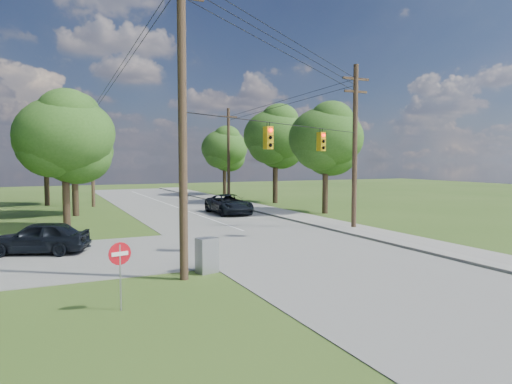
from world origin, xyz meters
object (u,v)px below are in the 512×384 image
car_cross_dark (39,237)px  control_cabinet (207,255)px  pole_north_w (92,153)px  car_main_north (229,204)px  pole_sw (182,111)px  pole_ne (355,144)px  do_not_enter_sign (120,260)px  pole_north_e (229,154)px

car_cross_dark → control_cabinet: size_ratio=3.25×
pole_north_w → car_cross_dark: bearing=-101.5°
car_main_north → control_cabinet: (-8.05, -17.96, -0.13)m
pole_sw → control_cabinet: 5.67m
pole_north_w → car_cross_dark: size_ratio=2.21×
pole_ne → car_cross_dark: pole_ne is taller
pole_sw → pole_ne: pole_sw is taller
car_cross_dark → do_not_enter_sign: do_not_enter_sign is taller
pole_north_w → do_not_enter_sign: size_ratio=4.90×
pole_ne → control_cabinet: 15.02m
pole_sw → do_not_enter_sign: (-2.69, -2.63, -4.72)m
pole_ne → car_main_north: 12.67m
pole_north_w → pole_north_e: bearing=0.0°
car_main_north → control_cabinet: car_main_north is taller
pole_ne → pole_north_e: pole_ne is taller
pole_north_e → control_cabinet: 31.85m
pole_ne → control_cabinet: (-12.40, -7.00, -4.77)m
pole_north_w → do_not_enter_sign: pole_north_w is taller
pole_north_w → pole_sw: bearing=-89.2°
pole_sw → control_cabinet: size_ratio=8.62×
car_cross_dark → control_cabinet: bearing=63.0°
pole_north_w → car_main_north: size_ratio=1.75×
pole_ne → car_main_north: (-4.35, 10.96, -4.64)m
pole_north_e → pole_sw: bearing=-114.5°
pole_ne → control_cabinet: bearing=-150.6°
pole_sw → do_not_enter_sign: bearing=-135.6°
pole_ne → do_not_enter_sign: bearing=-147.7°
pole_north_e → pole_north_w: bearing=180.0°
pole_ne → car_cross_dark: size_ratio=2.32×
pole_sw → do_not_enter_sign: 6.03m
car_main_north → do_not_enter_sign: bearing=-118.4°
car_cross_dark → do_not_enter_sign: 10.26m
do_not_enter_sign → pole_ne: bearing=20.2°
pole_ne → pole_north_e: (-0.00, 22.00, -0.34)m
control_cabinet → do_not_enter_sign: 5.04m
car_cross_dark → do_not_enter_sign: bearing=33.9°
control_cabinet → do_not_enter_sign: bearing=-154.1°
pole_ne → pole_north_w: 26.03m
pole_ne → control_cabinet: size_ratio=7.54×
pole_north_w → do_not_enter_sign: (-2.29, -32.23, -3.62)m
pole_ne → car_main_north: size_ratio=1.83×
car_main_north → pole_sw: bearing=-115.4°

